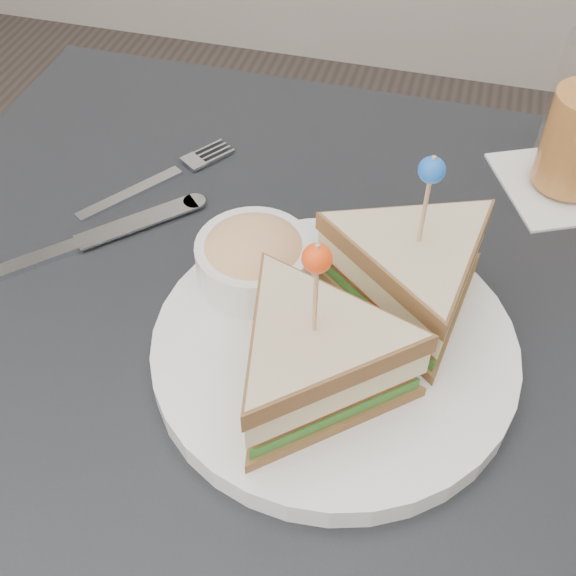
{
  "coord_description": "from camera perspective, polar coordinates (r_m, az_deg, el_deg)",
  "views": [
    {
      "loc": [
        0.12,
        -0.38,
        1.23
      ],
      "look_at": [
        0.01,
        0.01,
        0.8
      ],
      "focal_mm": 45.0,
      "sensor_mm": 36.0,
      "label": 1
    }
  ],
  "objects": [
    {
      "name": "table",
      "position": [
        0.68,
        -1.04,
        -7.66
      ],
      "size": [
        0.8,
        0.8,
        0.75
      ],
      "color": "black",
      "rests_on": "ground"
    },
    {
      "name": "plate_meal",
      "position": [
        0.57,
        4.63,
        -2.25
      ],
      "size": [
        0.35,
        0.35,
        0.18
      ],
      "rotation": [
        0.0,
        0.0,
        0.2
      ],
      "color": "white",
      "rests_on": "table"
    },
    {
      "name": "cutlery_fork",
      "position": [
        0.78,
        -9.73,
        8.69
      ],
      "size": [
        0.12,
        0.17,
        0.01
      ],
      "rotation": [
        0.0,
        0.0,
        -0.6
      ],
      "color": "silver",
      "rests_on": "table"
    },
    {
      "name": "cutlery_knife",
      "position": [
        0.72,
        -15.57,
        3.63
      ],
      "size": [
        0.17,
        0.18,
        0.01
      ],
      "rotation": [
        0.0,
        0.0,
        -0.78
      ],
      "color": "silver",
      "rests_on": "table"
    }
  ]
}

